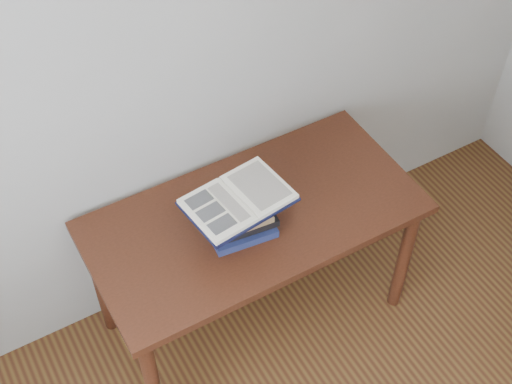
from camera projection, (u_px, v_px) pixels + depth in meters
desk at (254, 230)px, 2.92m from camera, size 1.34×0.67×0.72m
book_stack at (240, 215)px, 2.72m from camera, size 0.27×0.21×0.18m
open_book at (238, 200)px, 2.63m from camera, size 0.41×0.31×0.03m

